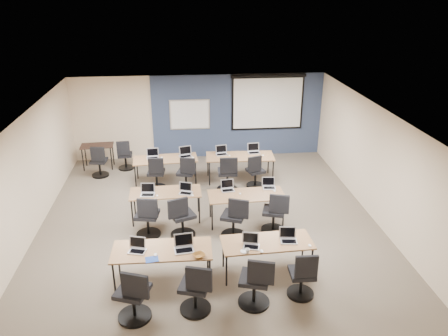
{
  "coord_description": "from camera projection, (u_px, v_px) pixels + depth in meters",
  "views": [
    {
      "loc": [
        -0.58,
        -9.07,
        5.31
      ],
      "look_at": [
        0.39,
        0.4,
        1.27
      ],
      "focal_mm": 35.0,
      "sensor_mm": 36.0,
      "label": 1
    }
  ],
  "objects": [
    {
      "name": "wall_left",
      "position": [
        27.0,
        180.0,
        9.54
      ],
      "size": [
        0.04,
        9.0,
        2.7
      ],
      "primitive_type": "cube",
      "color": "beige",
      "rests_on": "ground"
    },
    {
      "name": "task_chair_5",
      "position": [
        182.0,
        220.0,
        9.75
      ],
      "size": [
        0.6,
        0.57,
        1.04
      ],
      "rotation": [
        0.0,
        0.0,
        0.38
      ],
      "color": "black",
      "rests_on": "floor"
    },
    {
      "name": "laptop_8",
      "position": [
        153.0,
        156.0,
        12.4
      ],
      "size": [
        0.34,
        0.29,
        0.26
      ],
      "rotation": [
        0.0,
        0.0,
        0.09
      ],
      "color": "#AEAEBA",
      "rests_on": "training_table_back_left"
    },
    {
      "name": "utility_table",
      "position": [
        97.0,
        148.0,
        13.37
      ],
      "size": [
        0.97,
        0.54,
        0.75
      ],
      "rotation": [
        0.0,
        0.0,
        0.06
      ],
      "color": "#2F1E18",
      "rests_on": "floor"
    },
    {
      "name": "mouse_4",
      "position": [
        157.0,
        196.0,
        10.18
      ],
      "size": [
        0.08,
        0.1,
        0.03
      ],
      "primitive_type": "ellipsoid",
      "rotation": [
        0.0,
        0.0,
        0.27
      ],
      "color": "white",
      "rests_on": "training_table_mid_left"
    },
    {
      "name": "laptop_2",
      "position": [
        251.0,
        243.0,
        8.23
      ],
      "size": [
        0.31,
        0.26,
        0.24
      ],
      "rotation": [
        0.0,
        0.0,
        -0.25
      ],
      "color": "#A8A8B4",
      "rests_on": "training_table_front_right"
    },
    {
      "name": "task_chair_8",
      "position": [
        156.0,
        176.0,
        12.05
      ],
      "size": [
        0.51,
        0.51,
        0.99
      ],
      "rotation": [
        0.0,
        0.0,
        -0.1
      ],
      "color": "black",
      "rests_on": "floor"
    },
    {
      "name": "training_table_front_right",
      "position": [
        267.0,
        244.0,
        8.41
      ],
      "size": [
        1.75,
        0.73,
        0.73
      ],
      "rotation": [
        0.0,
        0.0,
        0.04
      ],
      "color": "olive",
      "rests_on": "floor"
    },
    {
      "name": "mouse_1",
      "position": [
        202.0,
        252.0,
        8.04
      ],
      "size": [
        0.07,
        0.1,
        0.03
      ],
      "primitive_type": "ellipsoid",
      "rotation": [
        0.0,
        0.0,
        0.14
      ],
      "color": "white",
      "rests_on": "training_table_front_left"
    },
    {
      "name": "laptop_3",
      "position": [
        288.0,
        238.0,
        8.41
      ],
      "size": [
        0.32,
        0.27,
        0.24
      ],
      "rotation": [
        0.0,
        0.0,
        -0.14
      ],
      "color": "#B0B0B0",
      "rests_on": "training_table_front_right"
    },
    {
      "name": "laptop_6",
      "position": [
        228.0,
        188.0,
        10.47
      ],
      "size": [
        0.31,
        0.27,
        0.24
      ],
      "rotation": [
        0.0,
        0.0,
        0.12
      ],
      "color": "silver",
      "rests_on": "training_table_mid_right"
    },
    {
      "name": "task_chair_0",
      "position": [
        134.0,
        299.0,
        7.31
      ],
      "size": [
        0.61,
        0.58,
        1.05
      ],
      "rotation": [
        0.0,
        0.0,
        -0.36
      ],
      "color": "black",
      "rests_on": "floor"
    },
    {
      "name": "training_table_mid_right",
      "position": [
        246.0,
        196.0,
        10.28
      ],
      "size": [
        1.8,
        0.75,
        0.73
      ],
      "rotation": [
        0.0,
        0.0,
        0.02
      ],
      "color": "olive",
      "rests_on": "floor"
    },
    {
      "name": "laptop_11",
      "position": [
        254.0,
        150.0,
        12.79
      ],
      "size": [
        0.35,
        0.3,
        0.26
      ],
      "rotation": [
        0.0,
        0.0,
        0.07
      ],
      "color": "#9F9FA8",
      "rests_on": "training_table_back_right"
    },
    {
      "name": "task_chair_6",
      "position": [
        235.0,
        221.0,
        9.73
      ],
      "size": [
        0.59,
        0.56,
        1.03
      ],
      "rotation": [
        0.0,
        0.0,
        -0.38
      ],
      "color": "black",
      "rests_on": "floor"
    },
    {
      "name": "laptop_5",
      "position": [
        186.0,
        190.0,
        10.33
      ],
      "size": [
        0.31,
        0.26,
        0.23
      ],
      "rotation": [
        0.0,
        0.0,
        -0.33
      ],
      "color": "#B3B3BB",
      "rests_on": "training_table_mid_left"
    },
    {
      "name": "mouse_7",
      "position": [
        275.0,
        191.0,
        10.41
      ],
      "size": [
        0.07,
        0.1,
        0.03
      ],
      "primitive_type": "ellipsoid",
      "rotation": [
        0.0,
        0.0,
        0.14
      ],
      "color": "white",
      "rests_on": "training_table_mid_right"
    },
    {
      "name": "task_chair_10",
      "position": [
        228.0,
        176.0,
        11.93
      ],
      "size": [
        0.58,
        0.58,
        1.06
      ],
      "rotation": [
        0.0,
        0.0,
        -0.04
      ],
      "color": "black",
      "rests_on": "floor"
    },
    {
      "name": "blue_accent_panel",
      "position": [
        238.0,
        116.0,
        14.12
      ],
      "size": [
        5.5,
        0.04,
        2.7
      ],
      "primitive_type": "cube",
      "color": "#3D5977",
      "rests_on": "wall_back"
    },
    {
      "name": "mouse_3",
      "position": [
        310.0,
        246.0,
        8.24
      ],
      "size": [
        0.07,
        0.1,
        0.03
      ],
      "primitive_type": "ellipsoid",
      "rotation": [
        0.0,
        0.0,
        -0.14
      ],
      "color": "white",
      "rests_on": "training_table_front_right"
    },
    {
      "name": "wall_back",
      "position": [
        199.0,
        117.0,
        14.03
      ],
      "size": [
        8.0,
        0.04,
        2.7
      ],
      "primitive_type": "cube",
      "color": "beige",
      "rests_on": "ground"
    },
    {
      "name": "training_table_back_left",
      "position": [
        165.0,
        160.0,
        12.39
      ],
      "size": [
        1.8,
        0.75,
        0.73
      ],
      "rotation": [
        0.0,
        0.0,
        0.07
      ],
      "color": "olive",
      "rests_on": "floor"
    },
    {
      "name": "task_chair_3",
      "position": [
        303.0,
        278.0,
        7.87
      ],
      "size": [
        0.5,
        0.5,
        0.98
      ],
      "rotation": [
        0.0,
        0.0,
        -0.03
      ],
      "color": "black",
      "rests_on": "floor"
    },
    {
      "name": "mouse_6",
      "position": [
        240.0,
        194.0,
        10.28
      ],
      "size": [
        0.08,
        0.1,
        0.03
      ],
      "primitive_type": "ellipsoid",
      "rotation": [
        0.0,
        0.0,
        -0.32
      ],
      "color": "white",
      "rests_on": "training_table_mid_right"
    },
    {
      "name": "floor",
      "position": [
        210.0,
        224.0,
        10.44
      ],
      "size": [
        8.0,
        9.0,
        0.02
      ],
      "primitive_type": "cube",
      "color": "#6B6354",
      "rests_on": "ground"
    },
    {
      "name": "mouse_2",
      "position": [
        262.0,
        251.0,
        8.07
      ],
      "size": [
        0.08,
        0.11,
        0.04
      ],
      "primitive_type": "ellipsoid",
      "rotation": [
        0.0,
        0.0,
        -0.19
      ],
      "color": "white",
      "rests_on": "training_table_front_right"
    },
    {
      "name": "wall_right",
      "position": [
        378.0,
        165.0,
        10.29
      ],
      "size": [
        0.04,
        9.0,
        2.7
      ],
      "primitive_type": "cube",
      "color": "beige",
      "rests_on": "ground"
    },
    {
      "name": "task_chair_4",
      "position": [
        148.0,
        220.0,
        9.76
      ],
      "size": [
        0.56,
        0.56,
        1.03
      ],
      "rotation": [
        0.0,
        0.0,
        -0.18
      ],
      "color": "black",
      "rests_on": "floor"
    },
    {
      "name": "training_table_front_left",
      "position": [
        162.0,
        251.0,
        8.16
      ],
      "size": [
        1.86,
        0.78,
        0.73
      ],
      "rotation": [
        0.0,
        0.0,
        -0.02
      ],
      "color": "olive",
      "rests_on": "floor"
    },
    {
      "name": "mouse_0",
      "position": [
        155.0,
        255.0,
        7.96
      ],
      "size": [
        0.08,
        0.11,
        0.04
      ],
      "primitive_type": "ellipsoid",
      "rotation": [
        0.0,
        0.0,
        -0.12
      ],
      "color": "white",
      "rests_on": "training_table_front_left"
    },
    {
      "name": "training_table_mid_left",
      "position": [
        166.0,
        194.0,
        10.41
      ],
      "size": [
        1.69,
        0.7,
        0.73
      ],
      "rotation": [
        0.0,
        0.0,
        0.02
      ],
      "color": "brown",
      "rests_on": "floor"
    },
    {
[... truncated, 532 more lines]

